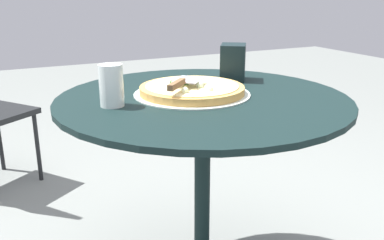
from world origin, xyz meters
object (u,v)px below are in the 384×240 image
(napkin_dispenser, at_px, (233,62))
(patio_table, at_px, (202,157))
(pizza_server, at_px, (182,82))
(pizza_on_tray, at_px, (192,90))
(drinking_cup, at_px, (111,85))

(napkin_dispenser, bearing_deg, patio_table, -16.70)
(pizza_server, bearing_deg, napkin_dispenser, -58.74)
(pizza_server, bearing_deg, patio_table, -88.26)
(pizza_on_tray, bearing_deg, napkin_dispenser, -59.92)
(pizza_on_tray, distance_m, pizza_server, 0.08)
(pizza_on_tray, distance_m, napkin_dispenser, 0.28)
(patio_table, height_order, napkin_dispenser, napkin_dispenser)
(drinking_cup, relative_size, napkin_dispenser, 0.93)
(pizza_server, relative_size, drinking_cup, 1.48)
(pizza_server, xyz_separation_m, drinking_cup, (0.02, 0.22, 0.01))
(patio_table, height_order, pizza_on_tray, pizza_on_tray)
(pizza_on_tray, height_order, drinking_cup, drinking_cup)
(patio_table, xyz_separation_m, napkin_dispenser, (0.17, -0.22, 0.28))
(patio_table, relative_size, napkin_dispenser, 7.05)
(patio_table, xyz_separation_m, drinking_cup, (0.02, 0.29, 0.27))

